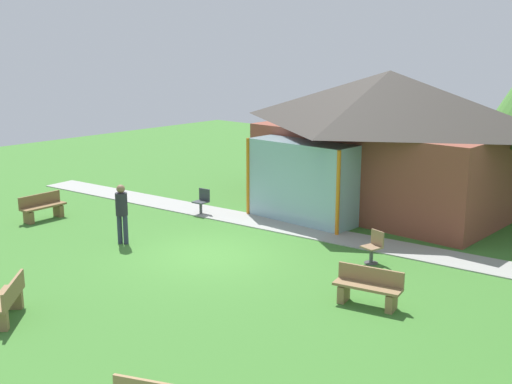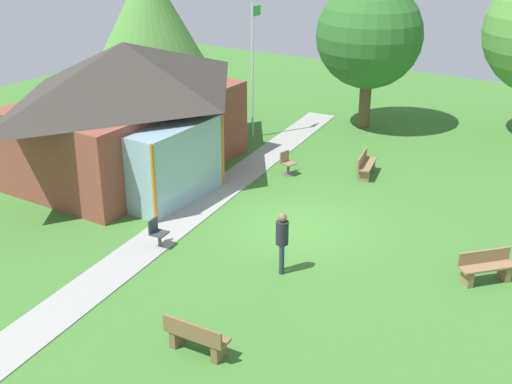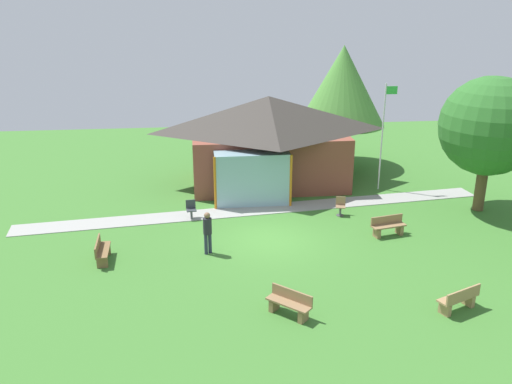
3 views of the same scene
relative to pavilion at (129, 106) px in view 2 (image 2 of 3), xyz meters
The scene contains 12 objects.
ground_plane 7.81m from the pavilion, 96.73° to the right, with size 44.00×44.00×0.00m, color #3D752D.
pavilion is the anchor object (origin of this frame).
footpath 4.70m from the pavilion, 102.53° to the right, with size 22.38×1.30×0.03m, color #999993.
flagpole 6.00m from the pavilion, 15.19° to the right, with size 0.64×0.08×5.56m.
bench_front_center 13.28m from the pavilion, 94.43° to the right, with size 1.40×1.34×0.84m.
bench_mid_right 8.77m from the pavilion, 60.56° to the right, with size 1.56×0.76×0.84m.
bench_mid_left 11.55m from the pavilion, 131.28° to the right, with size 0.51×1.52×0.84m.
patio_chair_lawn_spare 6.03m from the pavilion, 60.64° to the right, with size 0.53×0.53×0.86m.
patio_chair_west 6.51m from the pavilion, 131.79° to the right, with size 0.49×0.49×0.86m.
visitor_strolling_lawn 9.14m from the pavilion, 112.46° to the right, with size 0.34×0.34×1.74m.
tree_behind_pavilion_right 6.05m from the pavilion, 32.18° to the left, with size 5.09×5.09×7.07m.
tree_east_hedge 10.84m from the pavilion, 27.82° to the right, with size 4.51×4.51×6.32m.
Camera 2 is at (-16.09, -8.72, 9.06)m, focal length 46.56 mm.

